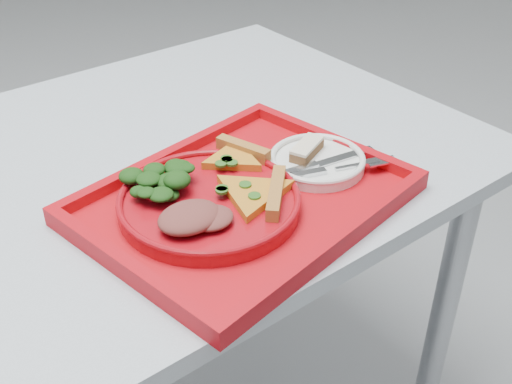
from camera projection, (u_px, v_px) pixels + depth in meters
table at (8, 252)px, 0.98m from camera, size 1.60×0.80×0.75m
tray_main at (244, 202)px, 0.95m from camera, size 0.50×0.42×0.01m
dinner_plate at (209, 204)px, 0.92m from camera, size 0.26×0.26×0.02m
side_plate at (317, 163)px, 1.01m from camera, size 0.15×0.15×0.01m
pizza_slice_a at (253, 191)px, 0.91m from camera, size 0.18×0.18×0.02m
pizza_slice_b at (233, 156)px, 0.99m from camera, size 0.13×0.12×0.02m
salad_heap at (161, 175)px, 0.92m from camera, size 0.09×0.08×0.05m
meat_portion at (189, 217)px, 0.85m from camera, size 0.09×0.07×0.03m
dessert_bar at (307, 149)px, 1.02m from camera, size 0.08×0.05×0.02m
knife at (325, 162)px, 1.00m from camera, size 0.19×0.05×0.01m
fork at (334, 169)px, 0.98m from camera, size 0.18×0.08×0.01m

